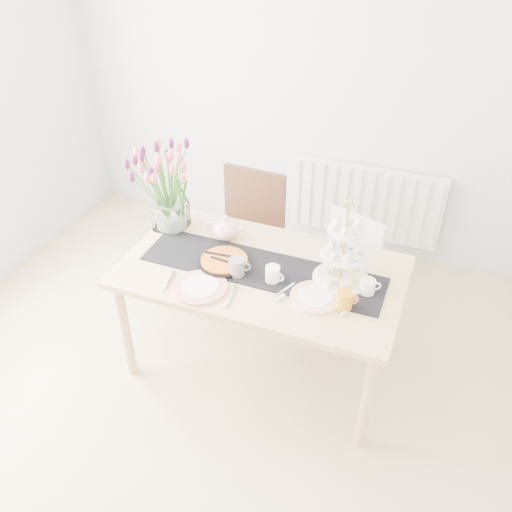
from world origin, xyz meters
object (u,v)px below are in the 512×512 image
(tulip_vase, at_px, (167,176))
(cake_stand, at_px, (342,262))
(dining_table, at_px, (262,280))
(teapot, at_px, (226,229))
(mug_grey, at_px, (237,267))
(mug_orange, at_px, (344,300))
(plate_right, at_px, (316,297))
(chair_white, at_px, (345,266))
(radiator, at_px, (365,202))
(mug_white, at_px, (273,274))
(cream_jug, at_px, (367,287))
(tart_tin, at_px, (224,262))
(plate_left, at_px, (200,287))
(chair_brown, at_px, (248,226))

(tulip_vase, xyz_separation_m, cake_stand, (1.13, -0.14, -0.23))
(dining_table, relative_size, teapot, 6.54)
(cake_stand, xyz_separation_m, mug_grey, (-0.55, -0.16, -0.08))
(mug_orange, relative_size, plate_right, 0.38)
(chair_white, bearing_deg, radiator, 114.47)
(mug_white, bearing_deg, chair_white, 81.76)
(cake_stand, bearing_deg, cream_jug, -18.83)
(radiator, distance_m, mug_white, 1.63)
(radiator, bearing_deg, mug_white, -97.77)
(tulip_vase, height_order, cream_jug, tulip_vase)
(chair_white, relative_size, cream_jug, 9.43)
(dining_table, xyz_separation_m, mug_grey, (-0.11, -0.10, 0.13))
(radiator, height_order, dining_table, same)
(dining_table, xyz_separation_m, chair_white, (0.36, 0.59, -0.21))
(radiator, relative_size, tulip_vase, 1.82)
(chair_white, relative_size, mug_orange, 7.77)
(chair_white, xyz_separation_m, mug_white, (-0.27, -0.67, 0.33))
(cake_stand, bearing_deg, mug_white, -157.77)
(tart_tin, relative_size, plate_left, 1.00)
(dining_table, relative_size, mug_white, 16.62)
(chair_brown, height_order, mug_grey, chair_brown)
(chair_white, relative_size, tulip_vase, 1.22)
(cream_jug, xyz_separation_m, mug_grey, (-0.71, -0.11, 0.01))
(cream_jug, bearing_deg, teapot, 147.20)
(mug_orange, bearing_deg, tulip_vase, 136.85)
(dining_table, height_order, tart_tin, tart_tin)
(dining_table, bearing_deg, mug_orange, -17.09)
(plate_left, bearing_deg, plate_right, 13.95)
(teapot, relative_size, mug_white, 2.54)
(cake_stand, distance_m, tart_tin, 0.68)
(cream_jug, distance_m, mug_orange, 0.19)
(tulip_vase, height_order, mug_orange, tulip_vase)
(radiator, xyz_separation_m, tart_tin, (-0.53, -1.53, 0.32))
(plate_left, distance_m, plate_right, 0.63)
(chair_brown, xyz_separation_m, cake_stand, (0.81, -0.62, 0.34))
(dining_table, height_order, plate_right, plate_right)
(chair_white, distance_m, mug_orange, 0.83)
(cream_jug, bearing_deg, mug_white, 169.11)
(mug_grey, bearing_deg, dining_table, 17.68)
(dining_table, height_order, teapot, teapot)
(mug_orange, bearing_deg, dining_table, 136.47)
(dining_table, distance_m, tart_tin, 0.24)
(chair_white, distance_m, plate_right, 0.78)
(mug_white, bearing_deg, tulip_vase, 173.83)
(dining_table, bearing_deg, plate_left, -131.23)
(radiator, height_order, mug_grey, mug_grey)
(mug_grey, distance_m, mug_white, 0.21)
(dining_table, relative_size, chair_white, 1.99)
(cake_stand, relative_size, mug_orange, 4.43)
(plate_left, bearing_deg, cake_stand, 26.57)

